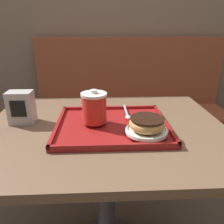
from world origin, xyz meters
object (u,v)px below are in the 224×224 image
Objects in this scene: donut_chocolate_glazed at (147,123)px; napkin_dispenser at (21,107)px; spoon at (127,115)px; coffee_cup_front at (94,107)px.

napkin_dispenser reaches higher than donut_chocolate_glazed.
donut_chocolate_glazed is 0.74× the size of spoon.
donut_chocolate_glazed is 0.94× the size of napkin_dispenser.
spoon is (0.13, 0.05, -0.05)m from coffee_cup_front.
napkin_dispenser is at bearing 168.88° from coffee_cup_front.
coffee_cup_front is at bearing 150.83° from donut_chocolate_glazed.
napkin_dispenser reaches higher than spoon.
spoon is at bearing 108.17° from donut_chocolate_glazed.
coffee_cup_front is 0.30m from napkin_dispenser.
donut_chocolate_glazed is at bearing -18.54° from napkin_dispenser.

